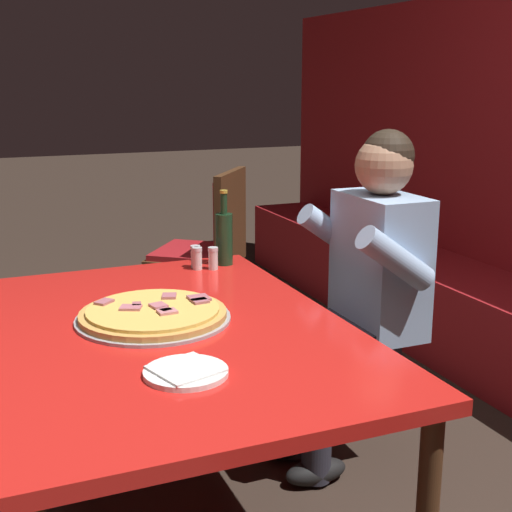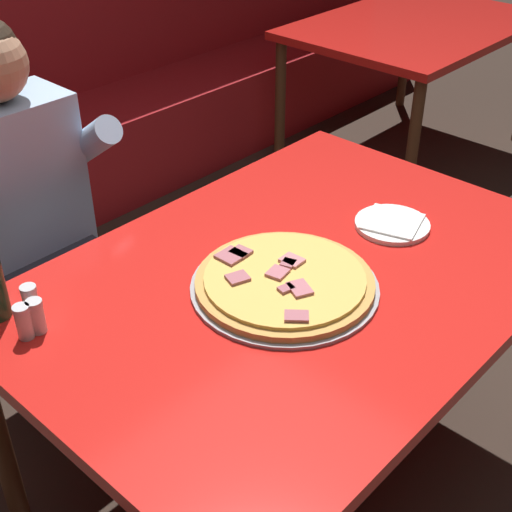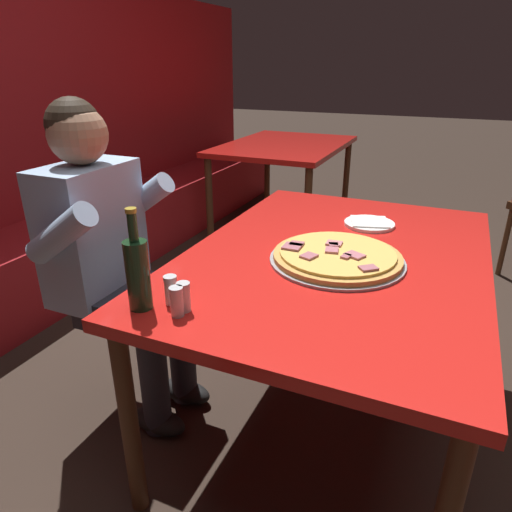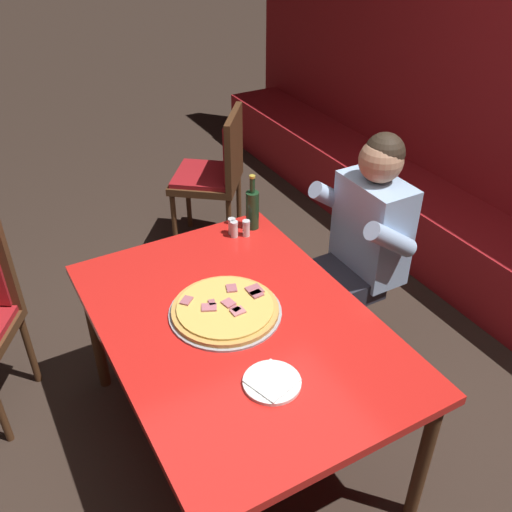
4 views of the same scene
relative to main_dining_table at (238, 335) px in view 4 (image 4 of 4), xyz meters
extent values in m
plane|color=#33261E|center=(0.00, 0.00, -0.68)|extent=(24.00, 24.00, 0.00)
cylinder|color=#4C2D19|center=(-0.67, -0.45, -0.32)|extent=(0.06, 0.06, 0.70)
cylinder|color=#4C2D19|center=(-0.67, 0.45, -0.32)|extent=(0.06, 0.06, 0.70)
cylinder|color=#4C2D19|center=(0.67, 0.45, -0.32)|extent=(0.06, 0.06, 0.70)
cube|color=red|center=(0.00, 0.00, 0.05)|extent=(1.47, 1.03, 0.04)
cylinder|color=#9E9EA3|center=(-0.08, -0.02, 0.07)|extent=(0.47, 0.47, 0.01)
cylinder|color=#C69347|center=(-0.08, -0.02, 0.09)|extent=(0.44, 0.44, 0.02)
cylinder|color=#E0B251|center=(-0.08, -0.02, 0.10)|extent=(0.40, 0.40, 0.01)
cube|color=#A85B66|center=(-0.18, -0.14, 0.11)|extent=(0.07, 0.07, 0.01)
cube|color=#B76670|center=(-0.10, -0.08, 0.11)|extent=(0.07, 0.08, 0.01)
cube|color=#A85B66|center=(-0.11, 0.14, 0.11)|extent=(0.07, 0.06, 0.01)
cube|color=#A85B66|center=(-0.03, 0.01, 0.11)|extent=(0.04, 0.04, 0.01)
cube|color=#A85B66|center=(-0.08, 0.13, 0.11)|extent=(0.05, 0.05, 0.01)
cube|color=#B76670|center=(-0.08, 0.00, 0.11)|extent=(0.06, 0.05, 0.01)
cube|color=#C6757A|center=(-0.02, 0.01, 0.11)|extent=(0.05, 0.06, 0.01)
cube|color=#A85B66|center=(-0.16, 0.06, 0.11)|extent=(0.06, 0.06, 0.01)
cube|color=#A85B66|center=(-0.12, -0.06, 0.11)|extent=(0.04, 0.03, 0.01)
cylinder|color=white|center=(0.35, -0.05, 0.07)|extent=(0.21, 0.21, 0.01)
cube|color=white|center=(0.35, -0.05, 0.08)|extent=(0.19, 0.19, 0.01)
cylinder|color=#19381E|center=(-0.61, 0.41, 0.17)|extent=(0.07, 0.07, 0.20)
cylinder|color=#19381E|center=(-0.61, 0.41, 0.31)|extent=(0.03, 0.03, 0.08)
cylinder|color=#B29933|center=(-0.61, 0.41, 0.35)|extent=(0.03, 0.03, 0.01)
cylinder|color=silver|center=(-0.58, 0.28, 0.10)|extent=(0.04, 0.04, 0.07)
cylinder|color=#B23323|center=(-0.58, 0.28, 0.09)|extent=(0.03, 0.03, 0.04)
cylinder|color=silver|center=(-0.58, 0.28, 0.15)|extent=(0.04, 0.04, 0.01)
cylinder|color=silver|center=(-0.56, 0.34, 0.10)|extent=(0.04, 0.04, 0.07)
cylinder|color=silver|center=(-0.56, 0.34, 0.09)|extent=(0.03, 0.03, 0.04)
cylinder|color=silver|center=(-0.56, 0.34, 0.15)|extent=(0.04, 0.04, 0.01)
cylinder|color=silver|center=(-0.61, 0.29, 0.10)|extent=(0.04, 0.04, 0.07)
cylinder|color=#28231E|center=(-0.61, 0.29, 0.09)|extent=(0.03, 0.03, 0.04)
cylinder|color=silver|center=(-0.61, 0.29, 0.15)|extent=(0.04, 0.04, 0.01)
ellipsoid|color=black|center=(-0.36, 0.59, -0.63)|extent=(0.11, 0.24, 0.09)
ellipsoid|color=black|center=(-0.16, 0.59, -0.63)|extent=(0.11, 0.24, 0.09)
cylinder|color=#282833|center=(-0.36, 0.59, -0.45)|extent=(0.11, 0.11, 0.43)
cylinder|color=#282833|center=(-0.16, 0.59, -0.45)|extent=(0.11, 0.11, 0.43)
cube|color=#282833|center=(-0.26, 0.69, -0.17)|extent=(0.34, 0.40, 0.12)
cube|color=#9EBCE0|center=(-0.26, 0.89, 0.10)|extent=(0.38, 0.22, 0.52)
cylinder|color=#9EBCE0|center=(-0.48, 0.81, 0.18)|extent=(0.09, 0.30, 0.25)
cylinder|color=#9EBCE0|center=(-0.04, 0.81, 0.18)|extent=(0.09, 0.30, 0.25)
sphere|color=tan|center=(-0.26, 0.89, 0.47)|extent=(0.21, 0.21, 0.21)
sphere|color=#2D2319|center=(-0.26, 0.91, 0.50)|extent=(0.19, 0.19, 0.19)
cylinder|color=#4C2D19|center=(-1.93, 0.59, -0.44)|extent=(0.04, 0.04, 0.47)
cylinder|color=#4C2D19|center=(-1.63, 0.35, -0.44)|extent=(0.04, 0.04, 0.47)
cylinder|color=#4C2D19|center=(-1.69, 0.89, -0.44)|extent=(0.04, 0.04, 0.47)
cylinder|color=#4C2D19|center=(-1.39, 0.65, -0.44)|extent=(0.04, 0.04, 0.47)
cube|color=#4C2D19|center=(-1.66, 0.62, -0.18)|extent=(0.62, 0.62, 0.05)
cube|color=#A3191E|center=(-1.66, 0.62, -0.14)|extent=(0.57, 0.57, 0.03)
cube|color=#4C2D19|center=(-1.54, 0.78, 0.07)|extent=(0.37, 0.30, 0.46)
cube|color=#A3191E|center=(-1.55, 0.76, 0.07)|extent=(0.30, 0.24, 0.38)
cylinder|color=#4C2D19|center=(-0.87, -0.76, -0.46)|extent=(0.04, 0.04, 0.44)
camera|label=1|loc=(1.92, -0.51, 0.78)|focal=50.00mm
camera|label=2|loc=(-1.17, -0.93, 1.11)|focal=50.00mm
camera|label=3|loc=(-1.51, -0.34, 0.71)|focal=32.00mm
camera|label=4|loc=(1.56, -0.79, 1.59)|focal=40.00mm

